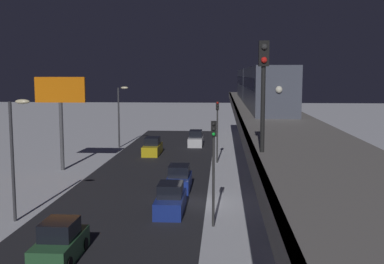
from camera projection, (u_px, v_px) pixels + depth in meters
The scene contains 15 objects.
ground_plane at pixel (196, 203), 33.73m from camera, with size 240.00×240.00×0.00m, color white.
avenue_asphalt at pixel (130, 202), 34.04m from camera, with size 11.00×86.11×0.01m, color #28282D.
elevated_railway at pixel (272, 128), 32.74m from camera, with size 5.00×86.11×6.32m.
subway_train at pixel (257, 85), 47.74m from camera, with size 2.94×36.87×3.40m.
rail_signal at pixel (263, 77), 16.82m from camera, with size 0.36×0.41×4.00m.
sedan_green at pixel (60, 244), 23.37m from camera, with size 1.91×4.20×1.97m.
sedan_white at pixel (196, 139), 60.91m from camera, with size 1.80×4.68×1.97m.
sedan_blue at pixel (179, 180), 37.55m from camera, with size 1.80×4.38×1.97m.
sedan_yellow at pixel (152, 147), 54.13m from camera, with size 1.80×4.70×1.97m.
sedan_blue_2 at pixel (171, 200), 31.36m from camera, with size 1.80×4.50×1.97m.
traffic_light_near at pixel (214, 158), 27.97m from camera, with size 0.32×0.44×6.40m.
traffic_light_mid at pixel (217, 123), 48.49m from camera, with size 0.32×0.44×6.40m.
commercial_billboard at pixel (60, 99), 44.46m from camera, with size 4.80×0.36×8.90m.
street_lamp_near at pixel (15, 145), 28.89m from camera, with size 1.35×0.44×7.65m.
street_lamp_far at pixel (120, 109), 58.60m from camera, with size 1.35×0.44×7.65m.
Camera 1 is at (-1.80, 32.82, 9.14)m, focal length 44.08 mm.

